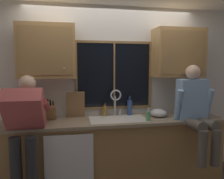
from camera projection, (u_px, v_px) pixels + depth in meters
back_wall at (111, 91)px, 3.41m from camera, size 5.45×0.12×2.55m
window_glass at (114, 75)px, 3.33m from camera, size 1.10×0.02×0.95m
window_frame_top at (114, 42)px, 3.27m from camera, size 1.17×0.02×0.04m
window_frame_bottom at (114, 108)px, 3.37m from camera, size 1.17×0.02×0.04m
window_frame_left at (76, 76)px, 3.22m from camera, size 0.03×0.02×0.95m
window_frame_right at (150, 75)px, 3.43m from camera, size 0.03×0.02×0.95m
window_mullion_center at (114, 75)px, 3.32m from camera, size 0.02×0.02×0.95m
lower_cabinet_run at (115, 152)px, 3.16m from camera, size 3.05×0.58×0.88m
countertop at (115, 121)px, 3.09m from camera, size 3.11×0.62×0.04m
dishwasher_front at (69, 164)px, 2.73m from camera, size 0.60×0.02×0.74m
upper_cabinet_left at (47, 51)px, 2.96m from camera, size 0.75×0.36×0.72m
upper_cabinet_right at (178, 53)px, 3.31m from camera, size 0.75×0.36×0.72m
sink at (118, 126)px, 3.12m from camera, size 0.80×0.46×0.21m
faucet at (116, 99)px, 3.26m from camera, size 0.18×0.09×0.40m
person_standing at (25, 127)px, 2.58m from camera, size 0.53×0.69×1.55m
person_sitting_on_counter at (195, 107)px, 3.01m from camera, size 0.54×0.60×1.26m
knife_block at (51, 112)px, 3.05m from camera, size 0.12×0.18×0.32m
cutting_board at (76, 105)px, 3.19m from camera, size 0.26×0.10×0.38m
mixing_bowl at (159, 113)px, 3.25m from camera, size 0.24×0.24×0.12m
soap_dispenser at (148, 116)px, 3.00m from camera, size 0.06×0.07×0.18m
bottle_green_glass at (105, 111)px, 3.29m from camera, size 0.07×0.07×0.20m
bottle_tall_clear at (130, 107)px, 3.35m from camera, size 0.08×0.08×0.30m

